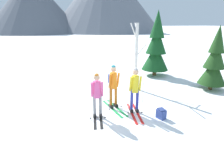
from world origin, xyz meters
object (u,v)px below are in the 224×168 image
object	(u,v)px
skier_in_orange	(113,84)
birch_tree_tall	(136,56)
skier_in_pink	(97,93)
skier_in_yellow	(135,88)
pine_tree_near	(156,47)
pine_tree_mid	(215,61)
backpack_on_snow_front	(161,114)

from	to	relation	value
skier_in_orange	birch_tree_tall	size ratio (longest dim) A/B	0.53
skier_in_pink	skier_in_yellow	world-z (taller)	skier_in_yellow
skier_in_pink	skier_in_orange	distance (m)	1.03
skier_in_pink	skier_in_orange	size ratio (longest dim) A/B	0.93
pine_tree_near	pine_tree_mid	distance (m)	3.75
pine_tree_near	pine_tree_mid	xyz separation A→B (m)	(1.29, -3.50, -0.40)
birch_tree_tall	backpack_on_snow_front	bearing A→B (deg)	-99.29
pine_tree_near	pine_tree_mid	bearing A→B (deg)	-69.83
skier_in_orange	pine_tree_near	size ratio (longest dim) A/B	0.44
pine_tree_mid	skier_in_orange	bearing A→B (deg)	-175.57
skier_in_pink	pine_tree_mid	size ratio (longest dim) A/B	0.51
pine_tree_mid	backpack_on_snow_front	world-z (taller)	pine_tree_mid
skier_in_pink	pine_tree_mid	world-z (taller)	pine_tree_mid
birch_tree_tall	skier_in_pink	bearing A→B (deg)	-138.17
skier_in_yellow	backpack_on_snow_front	xyz separation A→B (m)	(0.72, -0.78, -0.81)
backpack_on_snow_front	skier_in_pink	bearing A→B (deg)	158.17
pine_tree_near	pine_tree_mid	world-z (taller)	pine_tree_near
skier_in_pink	birch_tree_tall	size ratio (longest dim) A/B	0.50
pine_tree_near	backpack_on_snow_front	xyz separation A→B (m)	(-3.00, -5.41, -1.73)
pine_tree_near	skier_in_orange	bearing A→B (deg)	-137.87
skier_in_pink	pine_tree_near	world-z (taller)	pine_tree_near
birch_tree_tall	pine_tree_near	bearing A→B (deg)	40.38
pine_tree_mid	backpack_on_snow_front	distance (m)	4.88
pine_tree_mid	backpack_on_snow_front	size ratio (longest dim) A/B	8.71
skier_in_orange	birch_tree_tall	distance (m)	2.76
skier_in_pink	skier_in_orange	bearing A→B (deg)	35.56
skier_in_pink	birch_tree_tall	xyz separation A→B (m)	(2.74, 2.45, 0.83)
skier_in_pink	skier_in_yellow	bearing A→B (deg)	-3.61
skier_in_orange	skier_in_pink	bearing A→B (deg)	-144.44
pine_tree_mid	backpack_on_snow_front	bearing A→B (deg)	-155.95
skier_in_yellow	pine_tree_near	bearing A→B (deg)	51.20
skier_in_pink	backpack_on_snow_front	distance (m)	2.48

